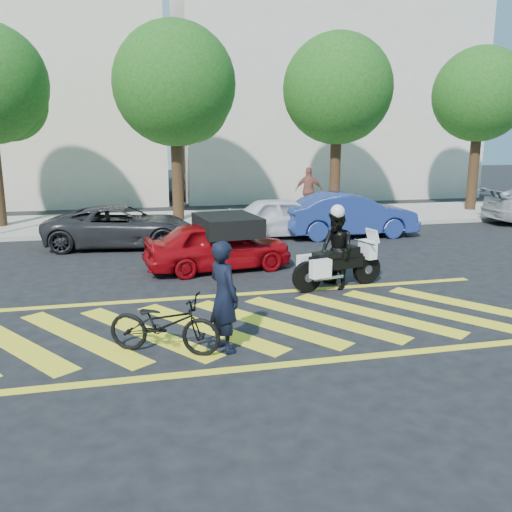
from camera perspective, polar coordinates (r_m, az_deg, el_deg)
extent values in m
plane|color=black|center=(10.08, -1.75, -7.25)|extent=(90.00, 90.00, 0.00)
cube|color=#9E998E|center=(21.63, -8.12, 3.65)|extent=(60.00, 5.00, 0.15)
cube|color=yellow|center=(10.11, -24.21, -8.33)|extent=(2.43, 3.21, 0.01)
cube|color=yellow|center=(9.95, -17.93, -8.14)|extent=(2.43, 3.21, 0.01)
cube|color=yellow|center=(9.90, -11.53, -7.86)|extent=(2.43, 3.21, 0.01)
cube|color=yellow|center=(9.98, -5.15, -7.47)|extent=(2.43, 3.21, 0.01)
cube|color=yellow|center=(10.18, 1.03, -7.01)|extent=(2.43, 3.21, 0.01)
cube|color=yellow|center=(10.49, 6.90, -6.50)|extent=(2.43, 3.21, 0.01)
cube|color=yellow|center=(10.91, 12.37, -5.96)|extent=(2.43, 3.21, 0.01)
cube|color=yellow|center=(11.41, 17.39, -5.41)|extent=(2.43, 3.21, 0.01)
cube|color=yellow|center=(11.99, 21.94, -4.88)|extent=(2.43, 3.21, 0.01)
cube|color=yellow|center=(8.36, 0.91, -11.56)|extent=(12.00, 0.20, 0.01)
cube|color=yellow|center=(11.85, -3.59, -4.16)|extent=(12.00, 0.20, 0.01)
cube|color=beige|center=(32.24, 6.78, 16.30)|extent=(16.00, 8.00, 11.00)
sphere|color=#164C14|center=(21.99, -24.60, 14.44)|extent=(2.73, 2.73, 2.73)
cylinder|color=black|center=(21.42, -8.29, 8.74)|extent=(0.44, 0.44, 4.00)
sphere|color=#164C14|center=(21.45, -8.58, 17.47)|extent=(4.60, 4.60, 4.60)
sphere|color=#164C14|center=(21.76, -6.95, 15.62)|extent=(2.99, 2.99, 2.99)
cylinder|color=black|center=(22.92, 8.32, 8.99)|extent=(0.44, 0.44, 4.00)
sphere|color=#164C14|center=(22.94, 8.59, 17.01)|extent=(4.40, 4.40, 4.40)
sphere|color=#164C14|center=(23.40, 9.67, 15.27)|extent=(2.86, 2.86, 2.86)
cylinder|color=black|center=(26.00, 21.94, 8.64)|extent=(0.44, 0.44, 4.00)
sphere|color=#164C14|center=(26.02, 22.52, 15.45)|extent=(4.00, 4.00, 4.00)
sphere|color=#164C14|center=(26.58, 23.11, 14.03)|extent=(2.60, 2.60, 2.60)
imported|color=black|center=(8.68, -3.40, -4.27)|extent=(0.65, 0.78, 1.82)
imported|color=black|center=(8.81, -9.63, -7.06)|extent=(1.95, 1.35, 0.97)
cylinder|color=black|center=(12.06, 5.40, -2.20)|extent=(0.71, 0.30, 0.69)
cylinder|color=silver|center=(12.06, 5.40, -2.20)|extent=(0.24, 0.21, 0.21)
cylinder|color=black|center=(12.97, 11.57, -1.34)|extent=(0.71, 0.30, 0.69)
cylinder|color=silver|center=(12.97, 11.57, -1.34)|extent=(0.24, 0.21, 0.21)
cube|color=black|center=(12.41, 8.44, -0.62)|extent=(1.34, 0.56, 0.31)
cube|color=black|center=(12.54, 9.65, 0.47)|extent=(0.53, 0.41, 0.23)
cube|color=black|center=(12.22, 7.46, 0.12)|extent=(0.64, 0.48, 0.13)
cube|color=silver|center=(12.87, 11.66, 0.70)|extent=(0.32, 0.48, 0.42)
cube|color=silver|center=(12.31, 5.42, -0.78)|extent=(0.50, 0.29, 0.40)
cube|color=silver|center=(11.87, 6.80, -1.33)|extent=(0.50, 0.29, 0.40)
imported|color=black|center=(12.36, 8.45, 0.63)|extent=(0.85, 0.99, 1.77)
imported|color=maroon|center=(13.95, -4.02, 1.12)|extent=(3.92, 1.97, 1.28)
imported|color=black|center=(17.32, -13.94, 3.05)|extent=(4.88, 2.74, 1.29)
imported|color=silver|center=(18.50, 3.19, 4.12)|extent=(4.06, 1.79, 1.36)
imported|color=navy|center=(18.77, 9.81, 4.29)|extent=(4.56, 1.65, 1.49)
imported|color=#904F41|center=(23.06, 5.58, 6.89)|extent=(1.22, 0.78, 1.94)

